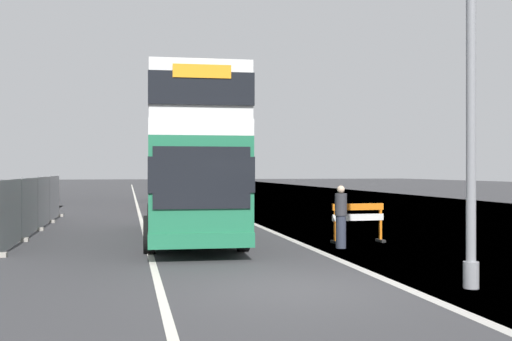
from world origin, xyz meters
TOP-DOWN VIEW (x-y plane):
  - ground at (0.54, 0.12)m, footprint 140.00×280.00m
  - double_decker_bus at (-1.06, 8.59)m, footprint 3.15×10.54m
  - lamppost_foreground at (3.24, -0.61)m, footprint 0.29×0.70m
  - roadworks_barrier at (3.83, 6.47)m, footprint 1.67×0.53m
  - construction_site_fence at (-6.26, 12.29)m, footprint 0.44×13.80m
  - car_oncoming_near at (-0.10, 24.30)m, footprint 2.08×4.05m
  - car_receding_mid at (-0.17, 33.10)m, footprint 2.06×4.19m
  - pedestrian_at_kerb at (2.86, 5.33)m, footprint 0.34×0.34m

SIDE VIEW (x-z plane):
  - ground at x=0.54m, z-range -0.10..0.00m
  - roadworks_barrier at x=3.83m, z-range 0.16..1.35m
  - pedestrian_at_kerb at x=2.86m, z-range 0.01..1.78m
  - construction_site_fence at x=-6.26m, z-range -0.05..1.95m
  - car_receding_mid at x=-0.17m, z-range -0.06..2.04m
  - car_oncoming_near at x=-0.10m, z-range -0.06..2.04m
  - double_decker_bus at x=-1.06m, z-range 0.16..5.03m
  - lamppost_foreground at x=3.24m, z-range -0.24..8.47m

